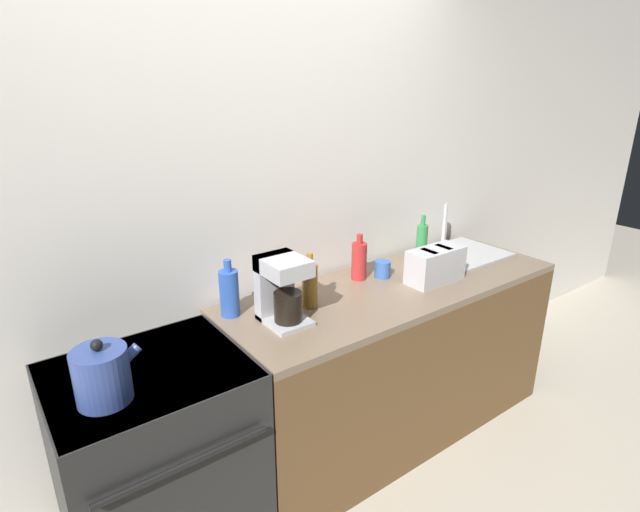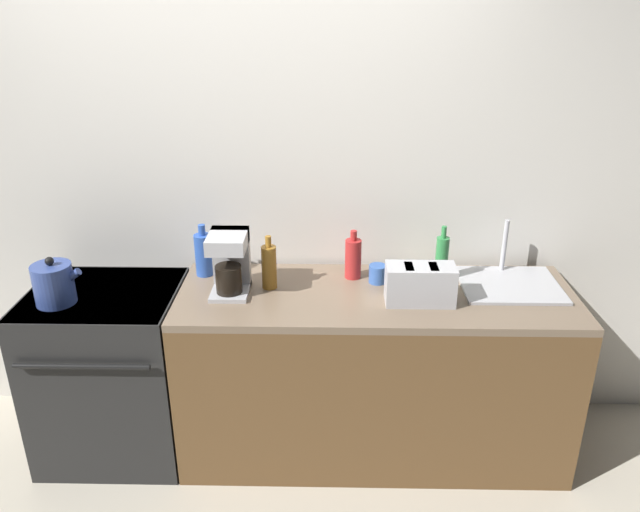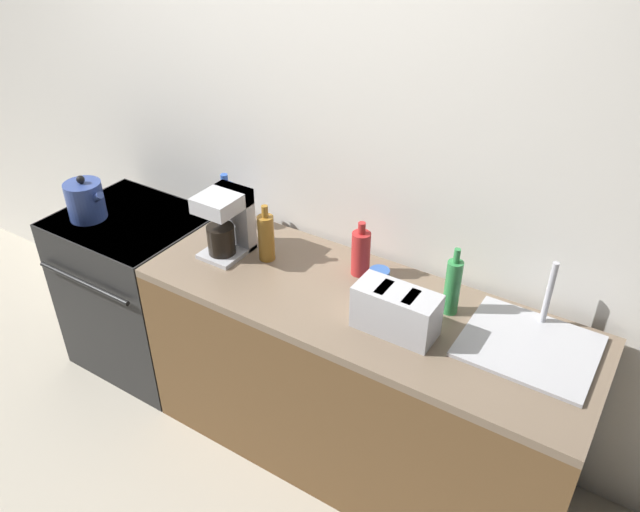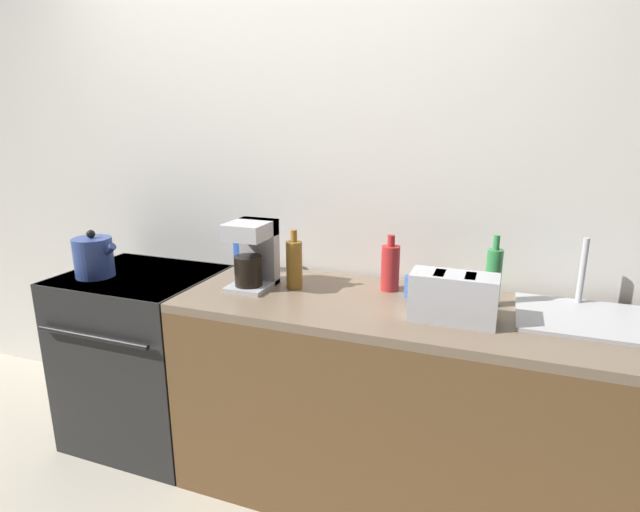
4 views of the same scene
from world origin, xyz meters
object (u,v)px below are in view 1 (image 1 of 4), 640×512
Objects in this scene: stove at (159,463)px; kettle at (102,375)px; bottle_green at (422,244)px; toaster at (435,265)px; bottle_amber at (310,285)px; coffee_maker at (281,287)px; bottle_red at (359,260)px; cup_blue at (382,269)px; bottle_blue at (229,292)px.

stove is 3.88× the size of kettle.
kettle is 0.79× the size of bottle_green.
stove is at bearing -174.41° from bottle_green.
stove is 3.05× the size of bottle_green.
toaster is 1.19× the size of bottle_amber.
toaster reaches higher than stove.
coffee_maker is 0.61m from bottle_red.
coffee_maker is at bearing -171.30° from cup_blue.
coffee_maker reaches higher than bottle_green.
coffee_maker is at bearing -164.43° from bottle_red.
coffee_maker is 1.21× the size of bottle_red.
bottle_amber reaches higher than toaster.
bottle_amber is 0.42m from bottle_red.
toaster is (1.66, 0.04, -0.01)m from kettle.
toaster is 0.28m from cup_blue.
bottle_green is 0.32m from cup_blue.
bottle_red reaches higher than cup_blue.
stove is at bearing 177.72° from toaster.
stove is 0.74m from bottle_blue.
coffee_maker is at bearing -167.58° from bottle_amber.
bottle_blue is 0.87m from cup_blue.
cup_blue is (0.12, -0.05, -0.06)m from bottle_red.
kettle is at bearing -152.76° from bottle_blue.
toaster is at bearing -6.42° from coffee_maker.
bottle_blue is at bearing 25.85° from stove.
bottle_blue is at bearing 131.44° from coffee_maker.
stove is 1.41m from cup_blue.
stove is at bearing -154.15° from bottle_blue.
stove is at bearing -176.32° from coffee_maker.
bottle_blue reaches higher than toaster.
bottle_amber reaches higher than stove.
bottle_green is (1.62, 0.16, 0.55)m from stove.
bottle_blue is at bearing 27.24° from kettle.
toaster is at bearing -2.28° from stove.
cup_blue is (0.52, 0.07, -0.07)m from bottle_amber.
kettle is 1.81m from bottle_green.
kettle is 1.50m from cup_blue.
cup_blue is at bearing 9.42° from kettle.
kettle reaches higher than toaster.
bottle_amber is (-0.70, 0.14, 0.02)m from toaster.
bottle_amber is at bearing 5.69° from stove.
bottle_green reaches higher than bottle_red.
coffee_maker is 0.72m from cup_blue.
bottle_amber is (0.79, 0.08, 0.54)m from stove.
toaster is 1.08m from bottle_blue.
stove is 1.32m from bottle_red.
bottle_red is at bearing 155.17° from cup_blue.
bottle_amber is (0.96, 0.18, 0.01)m from kettle.
toaster is 1.05× the size of coffee_maker.
bottle_green reaches higher than bottle_blue.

